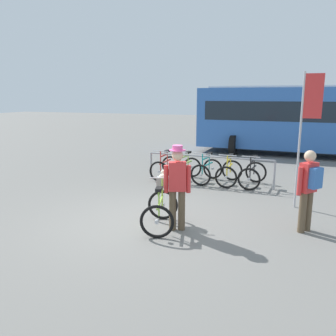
{
  "coord_description": "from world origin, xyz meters",
  "views": [
    {
      "loc": [
        2.98,
        -6.33,
        2.66
      ],
      "look_at": [
        0.27,
        0.99,
        1.0
      ],
      "focal_mm": 36.42,
      "sensor_mm": 36.0,
      "label": 1
    }
  ],
  "objects_px": {
    "racked_bike_red": "(165,167)",
    "racked_bike_black": "(253,174)",
    "person_with_featured_bike": "(177,184)",
    "banner_flag": "(308,115)",
    "featured_bicycle": "(161,203)",
    "pedestrian_with_backpack": "(308,186)",
    "racked_bike_teal": "(207,171)",
    "bus_distant": "(313,117)",
    "racked_bike_lime": "(186,169)",
    "racked_bike_yellow": "(229,172)"
  },
  "relations": [
    {
      "from": "pedestrian_with_backpack",
      "to": "bus_distant",
      "type": "distance_m",
      "value": 9.65
    },
    {
      "from": "racked_bike_red",
      "to": "racked_bike_black",
      "type": "xyz_separation_m",
      "value": [
        2.8,
        -0.04,
        0.0
      ]
    },
    {
      "from": "racked_bike_lime",
      "to": "racked_bike_yellow",
      "type": "distance_m",
      "value": 1.4
    },
    {
      "from": "racked_bike_black",
      "to": "pedestrian_with_backpack",
      "type": "relative_size",
      "value": 0.7
    },
    {
      "from": "racked_bike_black",
      "to": "featured_bicycle",
      "type": "xyz_separation_m",
      "value": [
        -1.4,
        -3.89,
        0.12
      ]
    },
    {
      "from": "person_with_featured_bike",
      "to": "banner_flag",
      "type": "height_order",
      "value": "banner_flag"
    },
    {
      "from": "person_with_featured_bike",
      "to": "bus_distant",
      "type": "bearing_deg",
      "value": 74.87
    },
    {
      "from": "racked_bike_yellow",
      "to": "featured_bicycle",
      "type": "xyz_separation_m",
      "value": [
        -0.7,
        -3.9,
        0.12
      ]
    },
    {
      "from": "racked_bike_yellow",
      "to": "pedestrian_with_backpack",
      "type": "xyz_separation_m",
      "value": [
        2.1,
        -3.19,
        0.57
      ]
    },
    {
      "from": "pedestrian_with_backpack",
      "to": "person_with_featured_bike",
      "type": "bearing_deg",
      "value": -161.9
    },
    {
      "from": "featured_bicycle",
      "to": "racked_bike_black",
      "type": "bearing_deg",
      "value": 70.16
    },
    {
      "from": "racked_bike_red",
      "to": "featured_bicycle",
      "type": "distance_m",
      "value": 4.17
    },
    {
      "from": "person_with_featured_bike",
      "to": "pedestrian_with_backpack",
      "type": "xyz_separation_m",
      "value": [
        2.43,
        0.79,
        -0.01
      ]
    },
    {
      "from": "person_with_featured_bike",
      "to": "pedestrian_with_backpack",
      "type": "height_order",
      "value": "person_with_featured_bike"
    },
    {
      "from": "racked_bike_lime",
      "to": "person_with_featured_bike",
      "type": "distance_m",
      "value": 4.18
    },
    {
      "from": "racked_bike_yellow",
      "to": "banner_flag",
      "type": "xyz_separation_m",
      "value": [
        2.03,
        -1.63,
        1.86
      ]
    },
    {
      "from": "person_with_featured_bike",
      "to": "pedestrian_with_backpack",
      "type": "distance_m",
      "value": 2.55
    },
    {
      "from": "bus_distant",
      "to": "pedestrian_with_backpack",
      "type": "bearing_deg",
      "value": -92.3
    },
    {
      "from": "racked_bike_red",
      "to": "bus_distant",
      "type": "height_order",
      "value": "bus_distant"
    },
    {
      "from": "bus_distant",
      "to": "banner_flag",
      "type": "distance_m",
      "value": 8.08
    },
    {
      "from": "racked_bike_red",
      "to": "racked_bike_yellow",
      "type": "bearing_deg",
      "value": -0.8
    },
    {
      "from": "racked_bike_yellow",
      "to": "pedestrian_with_backpack",
      "type": "relative_size",
      "value": 0.66
    },
    {
      "from": "pedestrian_with_backpack",
      "to": "racked_bike_black",
      "type": "bearing_deg",
      "value": 113.84
    },
    {
      "from": "racked_bike_red",
      "to": "bus_distant",
      "type": "bearing_deg",
      "value": 54.3
    },
    {
      "from": "racked_bike_teal",
      "to": "person_with_featured_bike",
      "type": "xyz_separation_m",
      "value": [
        0.38,
        -3.99,
        0.58
      ]
    },
    {
      "from": "racked_bike_yellow",
      "to": "featured_bicycle",
      "type": "distance_m",
      "value": 3.97
    },
    {
      "from": "featured_bicycle",
      "to": "pedestrian_with_backpack",
      "type": "height_order",
      "value": "pedestrian_with_backpack"
    },
    {
      "from": "racked_bike_red",
      "to": "racked_bike_yellow",
      "type": "xyz_separation_m",
      "value": [
        2.1,
        -0.03,
        -0.0
      ]
    },
    {
      "from": "racked_bike_teal",
      "to": "pedestrian_with_backpack",
      "type": "distance_m",
      "value": 4.29
    },
    {
      "from": "racked_bike_lime",
      "to": "featured_bicycle",
      "type": "distance_m",
      "value": 3.98
    },
    {
      "from": "racked_bike_black",
      "to": "bus_distant",
      "type": "height_order",
      "value": "bus_distant"
    },
    {
      "from": "racked_bike_black",
      "to": "bus_distant",
      "type": "relative_size",
      "value": 0.11
    },
    {
      "from": "racked_bike_lime",
      "to": "bus_distant",
      "type": "distance_m",
      "value": 7.61
    },
    {
      "from": "racked_bike_teal",
      "to": "racked_bike_yellow",
      "type": "bearing_deg",
      "value": -0.8
    },
    {
      "from": "bus_distant",
      "to": "racked_bike_teal",
      "type": "bearing_deg",
      "value": -116.47
    },
    {
      "from": "featured_bicycle",
      "to": "pedestrian_with_backpack",
      "type": "bearing_deg",
      "value": 14.22
    },
    {
      "from": "racked_bike_lime",
      "to": "person_with_featured_bike",
      "type": "xyz_separation_m",
      "value": [
        1.08,
        -4.0,
        0.58
      ]
    },
    {
      "from": "racked_bike_lime",
      "to": "racked_bike_yellow",
      "type": "height_order",
      "value": "same"
    },
    {
      "from": "racked_bike_teal",
      "to": "pedestrian_with_backpack",
      "type": "height_order",
      "value": "pedestrian_with_backpack"
    },
    {
      "from": "racked_bike_teal",
      "to": "racked_bike_yellow",
      "type": "xyz_separation_m",
      "value": [
        0.7,
        -0.01,
        0.0
      ]
    },
    {
      "from": "racked_bike_red",
      "to": "bus_distant",
      "type": "distance_m",
      "value": 7.99
    },
    {
      "from": "racked_bike_teal",
      "to": "featured_bicycle",
      "type": "bearing_deg",
      "value": -90.06
    },
    {
      "from": "pedestrian_with_backpack",
      "to": "banner_flag",
      "type": "bearing_deg",
      "value": 92.64
    },
    {
      "from": "racked_bike_teal",
      "to": "racked_bike_red",
      "type": "bearing_deg",
      "value": 179.2
    },
    {
      "from": "racked_bike_red",
      "to": "racked_bike_teal",
      "type": "distance_m",
      "value": 1.4
    },
    {
      "from": "racked_bike_lime",
      "to": "person_with_featured_bike",
      "type": "relative_size",
      "value": 0.68
    },
    {
      "from": "person_with_featured_bike",
      "to": "banner_flag",
      "type": "bearing_deg",
      "value": 44.96
    },
    {
      "from": "racked_bike_yellow",
      "to": "bus_distant",
      "type": "bearing_deg",
      "value": 68.79
    },
    {
      "from": "racked_bike_teal",
      "to": "racked_bike_black",
      "type": "height_order",
      "value": "same"
    },
    {
      "from": "racked_bike_red",
      "to": "bus_distant",
      "type": "relative_size",
      "value": 0.11
    }
  ]
}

